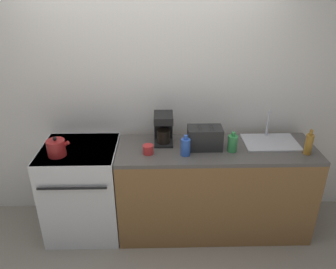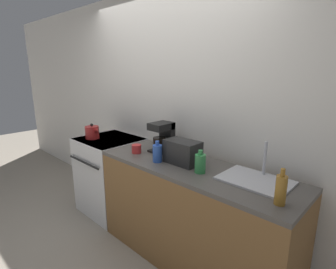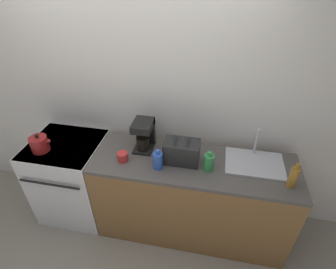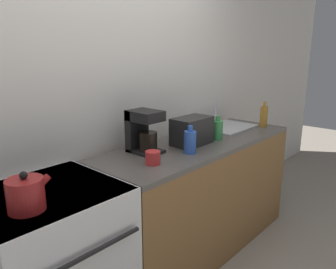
% 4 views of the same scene
% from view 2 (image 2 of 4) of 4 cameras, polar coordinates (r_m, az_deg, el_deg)
% --- Properties ---
extents(ground_plane, '(12.00, 12.00, 0.00)m').
position_cam_2_polar(ground_plane, '(2.99, -9.91, -22.13)').
color(ground_plane, gray).
extents(wall_back, '(8.00, 0.05, 2.60)m').
position_cam_2_polar(wall_back, '(2.91, 0.28, 5.13)').
color(wall_back, silver).
rests_on(wall_back, ground_plane).
extents(stove, '(0.71, 0.69, 0.94)m').
position_cam_2_polar(stove, '(3.38, -12.27, -8.40)').
color(stove, silver).
rests_on(stove, ground_plane).
extents(counter_block, '(1.87, 0.61, 0.94)m').
position_cam_2_polar(counter_block, '(2.50, 5.15, -16.99)').
color(counter_block, brown).
rests_on(counter_block, ground_plane).
extents(kettle, '(0.21, 0.16, 0.18)m').
position_cam_2_polar(kettle, '(3.27, -16.18, 0.47)').
color(kettle, maroon).
rests_on(kettle, stove).
extents(toaster, '(0.32, 0.19, 0.21)m').
position_cam_2_polar(toaster, '(2.33, 3.18, -3.81)').
color(toaster, black).
rests_on(toaster, counter_block).
extents(coffee_maker, '(0.18, 0.23, 0.30)m').
position_cam_2_polar(coffee_maker, '(2.66, -1.11, -0.29)').
color(coffee_maker, black).
rests_on(coffee_maker, counter_block).
extents(sink_tray, '(0.51, 0.36, 0.28)m').
position_cam_2_polar(sink_tray, '(2.11, 18.52, -9.19)').
color(sink_tray, '#B7B7BC').
rests_on(sink_tray, counter_block).
extents(bottle_blue, '(0.09, 0.09, 0.20)m').
position_cam_2_polar(bottle_blue, '(2.37, -2.33, -4.07)').
color(bottle_blue, '#2D56B7').
rests_on(bottle_blue, counter_block).
extents(bottle_amber, '(0.07, 0.07, 0.24)m').
position_cam_2_polar(bottle_amber, '(1.79, 23.36, -10.96)').
color(bottle_amber, '#9E6B23').
rests_on(bottle_amber, counter_block).
extents(bottle_green, '(0.09, 0.09, 0.19)m').
position_cam_2_polar(bottle_green, '(2.14, 7.03, -6.22)').
color(bottle_green, '#338C47').
rests_on(bottle_green, counter_block).
extents(cup_red, '(0.10, 0.10, 0.08)m').
position_cam_2_polar(cup_red, '(2.64, -6.88, -3.11)').
color(cup_red, red).
rests_on(cup_red, counter_block).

